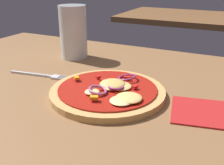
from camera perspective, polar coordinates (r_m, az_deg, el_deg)
dining_table at (r=0.52m, az=-1.96°, el=-5.61°), size 1.18×0.83×0.03m
pizza at (r=0.54m, az=-0.76°, el=-1.86°), size 0.23×0.23×0.03m
fork at (r=0.66m, az=-14.28°, el=1.42°), size 0.17×0.04×0.01m
beer_glass at (r=0.77m, az=-8.19°, el=10.02°), size 0.08×0.08×0.15m
napkin at (r=0.50m, az=21.47°, el=-6.19°), size 0.18×0.14×0.00m
background_table at (r=1.64m, az=18.26°, el=12.78°), size 0.89×0.50×0.03m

